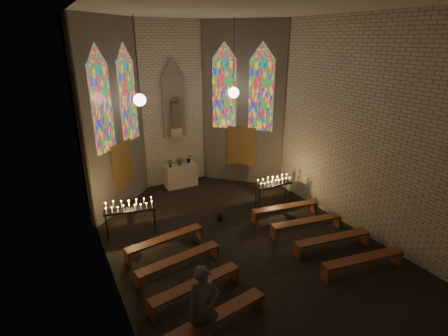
{
  "coord_description": "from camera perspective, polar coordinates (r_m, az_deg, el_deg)",
  "views": [
    {
      "loc": [
        -5.03,
        -8.25,
        6.25
      ],
      "look_at": [
        -0.03,
        1.26,
        2.24
      ],
      "focal_mm": 28.0,
      "sensor_mm": 36.0,
      "label": 1
    }
  ],
  "objects": [
    {
      "name": "floor",
      "position": [
        11.51,
        3.11,
        -12.48
      ],
      "size": [
        12.0,
        12.0,
        0.0
      ],
      "primitive_type": "plane",
      "color": "black",
      "rests_on": "ground"
    },
    {
      "name": "room",
      "position": [
        12.91,
        -4.31,
        9.08
      ],
      "size": [
        8.22,
        12.43,
        7.0
      ],
      "color": "beige",
      "rests_on": "ground"
    },
    {
      "name": "altar",
      "position": [
        15.68,
        -7.06,
        -1.22
      ],
      "size": [
        1.4,
        0.6,
        1.0
      ],
      "primitive_type": "cube",
      "color": "#C2B49E",
      "rests_on": "ground"
    },
    {
      "name": "flower_vase_left",
      "position": [
        15.22,
        -8.79,
        0.77
      ],
      "size": [
        0.22,
        0.18,
        0.37
      ],
      "primitive_type": "imported",
      "rotation": [
        0.0,
        0.0,
        0.28
      ],
      "color": "#4C723F",
      "rests_on": "altar"
    },
    {
      "name": "flower_vase_center",
      "position": [
        15.41,
        -7.23,
        1.04
      ],
      "size": [
        0.35,
        0.31,
        0.34
      ],
      "primitive_type": "imported",
      "rotation": [
        0.0,
        0.0,
        -0.16
      ],
      "color": "#4C723F",
      "rests_on": "altar"
    },
    {
      "name": "flower_vase_right",
      "position": [
        15.69,
        -5.72,
        1.53
      ],
      "size": [
        0.25,
        0.23,
        0.38
      ],
      "primitive_type": "imported",
      "rotation": [
        0.0,
        0.0,
        -0.36
      ],
      "color": "#4C723F",
      "rests_on": "altar"
    },
    {
      "name": "aisle_flower_pot",
      "position": [
        12.78,
        -0.67,
        -7.71
      ],
      "size": [
        0.31,
        0.31,
        0.44
      ],
      "primitive_type": "imported",
      "rotation": [
        0.0,
        0.0,
        0.31
      ],
      "color": "#4C723F",
      "rests_on": "ground"
    },
    {
      "name": "votive_stand_left",
      "position": [
        11.91,
        -15.19,
        -6.23
      ],
      "size": [
        1.7,
        0.7,
        1.22
      ],
      "rotation": [
        0.0,
        0.0,
        -0.19
      ],
      "color": "black",
      "rests_on": "ground"
    },
    {
      "name": "votive_stand_right",
      "position": [
        13.69,
        8.15,
        -2.4
      ],
      "size": [
        1.55,
        0.38,
        1.14
      ],
      "rotation": [
        0.0,
        0.0,
        0.0
      ],
      "color": "black",
      "rests_on": "ground"
    },
    {
      "name": "pew_left_0",
      "position": [
        11.17,
        -9.6,
        -11.49
      ],
      "size": [
        2.55,
        0.73,
        0.49
      ],
      "rotation": [
        0.0,
        0.0,
        0.15
      ],
      "color": "brown",
      "rests_on": "ground"
    },
    {
      "name": "pew_right_0",
      "position": [
        13.07,
        9.95,
        -6.48
      ],
      "size": [
        2.55,
        0.73,
        0.49
      ],
      "rotation": [
        0.0,
        0.0,
        -0.15
      ],
      "color": "brown",
      "rests_on": "ground"
    },
    {
      "name": "pew_left_1",
      "position": [
        10.21,
        -7.37,
        -14.72
      ],
      "size": [
        2.55,
        0.73,
        0.49
      ],
      "rotation": [
        0.0,
        0.0,
        0.15
      ],
      "color": "brown",
      "rests_on": "ground"
    },
    {
      "name": "pew_right_1",
      "position": [
        12.27,
        13.36,
        -8.66
      ],
      "size": [
        2.55,
        0.73,
        0.49
      ],
      "rotation": [
        0.0,
        0.0,
        -0.15
      ],
      "color": "brown",
      "rests_on": "ground"
    },
    {
      "name": "pew_left_2",
      "position": [
        9.31,
        -4.6,
        -18.57
      ],
      "size": [
        2.55,
        0.73,
        0.49
      ],
      "rotation": [
        0.0,
        0.0,
        0.15
      ],
      "color": "brown",
      "rests_on": "ground"
    },
    {
      "name": "pew_right_2",
      "position": [
        11.53,
        17.28,
        -11.09
      ],
      "size": [
        2.55,
        0.73,
        0.49
      ],
      "rotation": [
        0.0,
        0.0,
        -0.15
      ],
      "color": "brown",
      "rests_on": "ground"
    },
    {
      "name": "pew_left_3",
      "position": [
        8.49,
        -1.09,
        -23.14
      ],
      "size": [
        2.55,
        0.73,
        0.49
      ],
      "rotation": [
        0.0,
        0.0,
        0.15
      ],
      "color": "brown",
      "rests_on": "ground"
    },
    {
      "name": "pew_right_3",
      "position": [
        10.88,
        21.79,
        -13.77
      ],
      "size": [
        2.55,
        0.73,
        0.49
      ],
      "rotation": [
        0.0,
        0.0,
        -0.15
      ],
      "color": "brown",
      "rests_on": "ground"
    },
    {
      "name": "visitor",
      "position": [
        7.94,
        -3.31,
        -21.57
      ],
      "size": [
        0.77,
        0.6,
        1.88
      ],
      "primitive_type": "imported",
      "rotation": [
        0.0,
        0.0,
        -0.24
      ],
      "color": "#4D4E58",
      "rests_on": "ground"
    }
  ]
}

